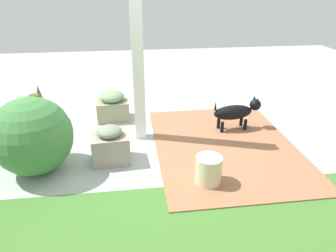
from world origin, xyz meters
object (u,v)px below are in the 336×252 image
object	(u,v)px
stone_planter_mid	(111,145)
terracotta_pot_spiky	(41,104)
porch_pillar	(137,45)
stone_planter_nearest	(113,106)
terracotta_pot_tall	(39,121)
dog	(236,112)
ceramic_urn	(209,170)
round_shrub	(32,136)

from	to	relation	value
stone_planter_mid	terracotta_pot_spiky	bearing A→B (deg)	-50.87
porch_pillar	stone_planter_nearest	xyz separation A→B (m)	(0.40, -0.65, -1.05)
porch_pillar	stone_planter_nearest	size ratio (longest dim) A/B	5.06
stone_planter_mid	terracotta_pot_spiky	xyz separation A→B (m)	(1.10, -1.35, 0.06)
terracotta_pot_tall	terracotta_pot_spiky	xyz separation A→B (m)	(0.09, -0.53, 0.06)
dog	ceramic_urn	distance (m)	1.42
porch_pillar	terracotta_pot_tall	xyz separation A→B (m)	(1.39, -0.23, -1.05)
terracotta_pot_tall	terracotta_pot_spiky	bearing A→B (deg)	-80.71
terracotta_pot_tall	stone_planter_mid	bearing A→B (deg)	140.85
terracotta_pot_tall	ceramic_urn	distance (m)	2.49
round_shrub	stone_planter_mid	bearing A→B (deg)	-173.89
porch_pillar	round_shrub	world-z (taller)	porch_pillar
stone_planter_nearest	round_shrub	distance (m)	1.57
porch_pillar	dog	xyz separation A→B (m)	(-1.37, -0.04, -0.98)
round_shrub	dog	bearing A→B (deg)	-164.48
porch_pillar	terracotta_pot_spiky	distance (m)	1.94
stone_planter_nearest	dog	xyz separation A→B (m)	(-1.76, 0.62, 0.07)
stone_planter_mid	terracotta_pot_spiky	world-z (taller)	terracotta_pot_spiky
stone_planter_mid	terracotta_pot_tall	distance (m)	1.30
terracotta_pot_tall	porch_pillar	bearing A→B (deg)	170.43
stone_planter_nearest	porch_pillar	bearing A→B (deg)	121.17
stone_planter_nearest	round_shrub	size ratio (longest dim) A/B	0.57
stone_planter_nearest	ceramic_urn	bearing A→B (deg)	119.84
terracotta_pot_tall	ceramic_urn	size ratio (longest dim) A/B	1.84
terracotta_pot_spiky	terracotta_pot_tall	bearing A→B (deg)	99.29
stone_planter_nearest	round_shrub	bearing A→B (deg)	58.67
ceramic_urn	porch_pillar	bearing A→B (deg)	-60.91
dog	ceramic_urn	bearing A→B (deg)	59.82
stone_planter_mid	stone_planter_nearest	bearing A→B (deg)	-89.39
stone_planter_nearest	terracotta_pot_tall	distance (m)	1.08
round_shrub	porch_pillar	bearing A→B (deg)	-150.68
dog	ceramic_urn	xyz separation A→B (m)	(0.71, 1.22, -0.12)
stone_planter_nearest	stone_planter_mid	world-z (taller)	stone_planter_mid
ceramic_urn	terracotta_pot_spiky	bearing A→B (deg)	-42.27
porch_pillar	ceramic_urn	size ratio (longest dim) A/B	7.83
stone_planter_mid	terracotta_pot_spiky	size ratio (longest dim) A/B	0.81
terracotta_pot_tall	dog	world-z (taller)	terracotta_pot_tall
dog	terracotta_pot_tall	bearing A→B (deg)	-4.09
porch_pillar	terracotta_pot_tall	size ratio (longest dim) A/B	4.26
stone_planter_nearest	stone_planter_mid	size ratio (longest dim) A/B	1.09
porch_pillar	stone_planter_mid	size ratio (longest dim) A/B	5.50
porch_pillar	stone_planter_nearest	distance (m)	1.30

